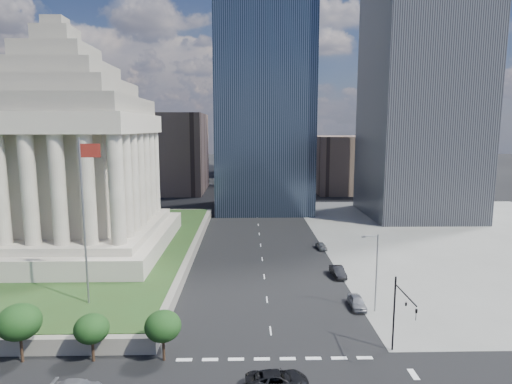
{
  "coord_description": "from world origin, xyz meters",
  "views": [
    {
      "loc": [
        -2.63,
        -25.93,
        23.01
      ],
      "look_at": [
        -1.59,
        23.51,
        15.56
      ],
      "focal_mm": 30.0,
      "sensor_mm": 36.0,
      "label": 1
    }
  ],
  "objects_px": {
    "parked_sedan_mid": "(338,272)",
    "street_lamp_north": "(375,268)",
    "pickup_truck": "(277,380)",
    "flagpole": "(85,212)",
    "war_memorial": "(63,137)",
    "parked_sedan_near": "(357,302)",
    "traffic_signal_ne": "(401,310)",
    "parked_sedan_far": "(321,246)"
  },
  "relations": [
    {
      "from": "street_lamp_north",
      "to": "parked_sedan_far",
      "type": "bearing_deg",
      "value": 93.74
    },
    {
      "from": "parked_sedan_far",
      "to": "traffic_signal_ne",
      "type": "bearing_deg",
      "value": -95.51
    },
    {
      "from": "flagpole",
      "to": "traffic_signal_ne",
      "type": "bearing_deg",
      "value": -16.71
    },
    {
      "from": "flagpole",
      "to": "parked_sedan_near",
      "type": "relative_size",
      "value": 4.39
    },
    {
      "from": "flagpole",
      "to": "parked_sedan_near",
      "type": "distance_m",
      "value": 35.6
    },
    {
      "from": "war_memorial",
      "to": "parked_sedan_mid",
      "type": "height_order",
      "value": "war_memorial"
    },
    {
      "from": "flagpole",
      "to": "parked_sedan_far",
      "type": "distance_m",
      "value": 45.87
    },
    {
      "from": "flagpole",
      "to": "parked_sedan_mid",
      "type": "bearing_deg",
      "value": 22.5
    },
    {
      "from": "street_lamp_north",
      "to": "parked_sedan_mid",
      "type": "relative_size",
      "value": 2.08
    },
    {
      "from": "street_lamp_north",
      "to": "parked_sedan_mid",
      "type": "bearing_deg",
      "value": 98.12
    },
    {
      "from": "flagpole",
      "to": "parked_sedan_mid",
      "type": "relative_size",
      "value": 4.16
    },
    {
      "from": "flagpole",
      "to": "parked_sedan_far",
      "type": "relative_size",
      "value": 5.25
    },
    {
      "from": "pickup_truck",
      "to": "parked_sedan_far",
      "type": "xyz_separation_m",
      "value": [
        11.51,
        43.85,
        -0.14
      ]
    },
    {
      "from": "war_memorial",
      "to": "parked_sedan_near",
      "type": "distance_m",
      "value": 54.52
    },
    {
      "from": "flagpole",
      "to": "traffic_signal_ne",
      "type": "xyz_separation_m",
      "value": [
        34.33,
        -10.3,
        -7.86
      ]
    },
    {
      "from": "street_lamp_north",
      "to": "parked_sedan_far",
      "type": "relative_size",
      "value": 2.62
    },
    {
      "from": "traffic_signal_ne",
      "to": "parked_sedan_far",
      "type": "distance_m",
      "value": 39.53
    },
    {
      "from": "pickup_truck",
      "to": "parked_sedan_mid",
      "type": "distance_m",
      "value": 30.93
    },
    {
      "from": "pickup_truck",
      "to": "parked_sedan_near",
      "type": "bearing_deg",
      "value": -39.11
    },
    {
      "from": "war_memorial",
      "to": "traffic_signal_ne",
      "type": "distance_m",
      "value": 60.0
    },
    {
      "from": "war_memorial",
      "to": "parked_sedan_mid",
      "type": "relative_size",
      "value": 8.12
    },
    {
      "from": "street_lamp_north",
      "to": "pickup_truck",
      "type": "xyz_separation_m",
      "value": [
        -13.34,
        -15.91,
        -4.88
      ]
    },
    {
      "from": "pickup_truck",
      "to": "parked_sedan_far",
      "type": "height_order",
      "value": "pickup_truck"
    },
    {
      "from": "war_memorial",
      "to": "parked_sedan_near",
      "type": "height_order",
      "value": "war_memorial"
    },
    {
      "from": "traffic_signal_ne",
      "to": "parked_sedan_mid",
      "type": "xyz_separation_m",
      "value": [
        -1.0,
        24.11,
        -4.46
      ]
    },
    {
      "from": "parked_sedan_near",
      "to": "parked_sedan_mid",
      "type": "relative_size",
      "value": 0.95
    },
    {
      "from": "parked_sedan_mid",
      "to": "parked_sedan_far",
      "type": "height_order",
      "value": "parked_sedan_mid"
    },
    {
      "from": "traffic_signal_ne",
      "to": "flagpole",
      "type": "bearing_deg",
      "value": 163.29
    },
    {
      "from": "flagpole",
      "to": "parked_sedan_far",
      "type": "height_order",
      "value": "flagpole"
    },
    {
      "from": "traffic_signal_ne",
      "to": "parked_sedan_far",
      "type": "xyz_separation_m",
      "value": [
        -1.0,
        39.25,
        -4.6
      ]
    },
    {
      "from": "pickup_truck",
      "to": "street_lamp_north",
      "type": "bearing_deg",
      "value": -45.08
    },
    {
      "from": "parked_sedan_mid",
      "to": "street_lamp_north",
      "type": "bearing_deg",
      "value": -85.73
    },
    {
      "from": "street_lamp_north",
      "to": "war_memorial",
      "type": "bearing_deg",
      "value": 154.08
    },
    {
      "from": "war_memorial",
      "to": "flagpole",
      "type": "bearing_deg",
      "value": -63.11
    },
    {
      "from": "war_memorial",
      "to": "street_lamp_north",
      "type": "xyz_separation_m",
      "value": [
        47.33,
        -23.0,
        -15.74
      ]
    },
    {
      "from": "parked_sedan_mid",
      "to": "pickup_truck",
      "type": "bearing_deg",
      "value": -115.7
    },
    {
      "from": "street_lamp_north",
      "to": "traffic_signal_ne",
      "type": "bearing_deg",
      "value": -94.19
    },
    {
      "from": "parked_sedan_mid",
      "to": "parked_sedan_near",
      "type": "bearing_deg",
      "value": -93.86
    },
    {
      "from": "war_memorial",
      "to": "parked_sedan_far",
      "type": "bearing_deg",
      "value": 6.2
    },
    {
      "from": "flagpole",
      "to": "traffic_signal_ne",
      "type": "relative_size",
      "value": 2.5
    },
    {
      "from": "street_lamp_north",
      "to": "parked_sedan_far",
      "type": "height_order",
      "value": "street_lamp_north"
    },
    {
      "from": "war_memorial",
      "to": "traffic_signal_ne",
      "type": "relative_size",
      "value": 4.88
    }
  ]
}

